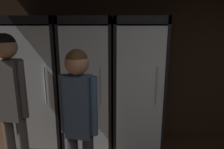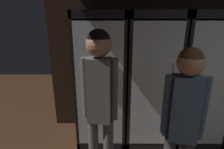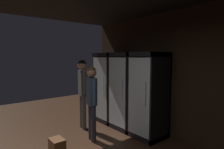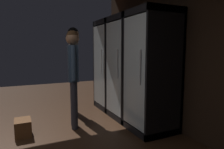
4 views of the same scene
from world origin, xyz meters
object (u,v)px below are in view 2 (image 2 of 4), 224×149
at_px(cooler_left, 149,81).
at_px(shopper_near, 183,117).
at_px(shopper_far, 100,97).
at_px(cooler_far_left, 101,81).
at_px(cooler_center, 196,81).

relative_size(cooler_left, shopper_near, 1.19).
bearing_deg(shopper_near, shopper_far, 164.75).
height_order(cooler_far_left, cooler_left, same).
distance_m(shopper_near, shopper_far, 0.76).
xyz_separation_m(cooler_center, shopper_near, (-0.64, -1.14, 0.07)).
distance_m(cooler_left, cooler_center, 0.71).
height_order(cooler_far_left, cooler_center, same).
bearing_deg(shopper_far, cooler_left, 54.74).
bearing_deg(cooler_far_left, shopper_far, -87.17).
height_order(cooler_left, shopper_far, cooler_left).
xyz_separation_m(cooler_far_left, shopper_far, (0.05, -0.94, 0.17)).
relative_size(cooler_center, shopper_far, 1.11).
distance_m(cooler_far_left, shopper_near, 1.38).
xyz_separation_m(cooler_left, shopper_near, (0.07, -1.14, 0.07)).
height_order(cooler_far_left, shopper_far, cooler_far_left).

